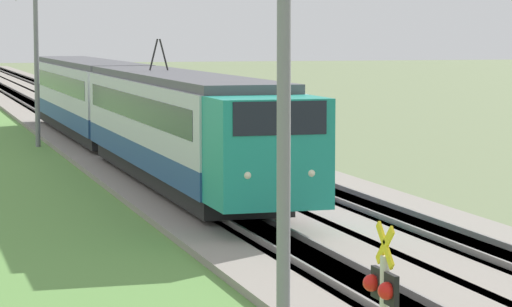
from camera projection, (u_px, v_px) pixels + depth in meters
ballast_main at (75, 131)px, 62.14m from camera, size 240.00×4.40×0.30m
ballast_adjacent at (153, 129)px, 63.28m from camera, size 240.00×4.40×0.30m
track_main at (75, 131)px, 62.14m from camera, size 240.00×1.57×0.45m
track_adjacent at (153, 129)px, 63.28m from camera, size 240.00×1.57×0.45m
passenger_train at (124, 105)px, 48.09m from camera, size 41.11×2.87×4.98m
catenary_mast_near at (287, 68)px, 18.84m from camera, size 0.22×2.56×8.99m
catenary_mast_mid at (37, 42)px, 53.57m from camera, size 0.22×2.56×9.26m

